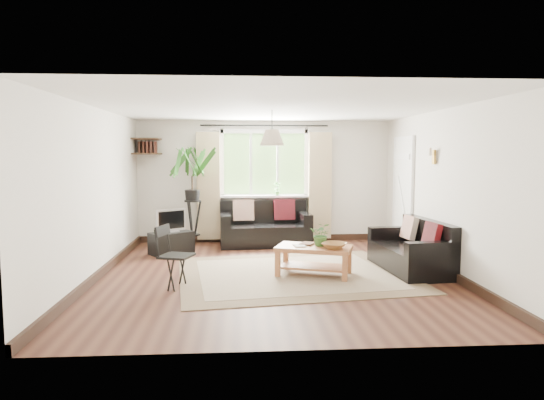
{
  "coord_description": "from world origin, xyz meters",
  "views": [
    {
      "loc": [
        -0.48,
        -6.9,
        1.75
      ],
      "look_at": [
        0.0,
        0.4,
        1.05
      ],
      "focal_mm": 32.0,
      "sensor_mm": 36.0,
      "label": 1
    }
  ],
  "objects": [
    {
      "name": "wall_front",
      "position": [
        0.0,
        -2.75,
        1.2
      ],
      "size": [
        5.0,
        0.02,
        2.4
      ],
      "primitive_type": "cube",
      "color": "silver",
      "rests_on": "floor"
    },
    {
      "name": "book_b",
      "position": [
        0.41,
        0.07,
        0.44
      ],
      "size": [
        0.27,
        0.29,
        0.02
      ],
      "primitive_type": "imported",
      "rotation": [
        0.0,
        0.0,
        -0.45
      ],
      "color": "brown",
      "rests_on": "coffee_table"
    },
    {
      "name": "door",
      "position": [
        2.47,
        1.7,
        1.0
      ],
      "size": [
        0.06,
        0.96,
        2.06
      ],
      "primitive_type": "cube",
      "color": "silver",
      "rests_on": "wall_right"
    },
    {
      "name": "palm_stand",
      "position": [
        -1.39,
        2.32,
        0.94
      ],
      "size": [
        0.92,
        0.92,
        1.89
      ],
      "primitive_type": null,
      "rotation": [
        0.0,
        0.0,
        0.3
      ],
      "color": "black",
      "rests_on": "floor"
    },
    {
      "name": "wall_left",
      "position": [
        -2.5,
        0.0,
        1.2
      ],
      "size": [
        0.02,
        5.5,
        2.4
      ],
      "primitive_type": "cube",
      "color": "silver",
      "rests_on": "floor"
    },
    {
      "name": "wall_right",
      "position": [
        2.5,
        0.0,
        1.2
      ],
      "size": [
        0.02,
        5.5,
        2.4
      ],
      "primitive_type": "cube",
      "color": "silver",
      "rests_on": "floor"
    },
    {
      "name": "coffee_table",
      "position": [
        0.57,
        -0.11,
        0.22
      ],
      "size": [
        1.18,
        0.89,
        0.43
      ],
      "primitive_type": null,
      "rotation": [
        0.0,
        0.0,
        -0.34
      ],
      "color": "brown",
      "rests_on": "floor"
    },
    {
      "name": "wall_sconce",
      "position": [
        2.43,
        0.3,
        1.74
      ],
      "size": [
        0.12,
        0.12,
        0.28
      ],
      "primitive_type": null,
      "color": "beige",
      "rests_on": "wall_right"
    },
    {
      "name": "pendant_lamp",
      "position": [
        0.0,
        0.4,
        2.05
      ],
      "size": [
        0.36,
        0.36,
        0.54
      ],
      "primitive_type": null,
      "color": "beige",
      "rests_on": "ceiling"
    },
    {
      "name": "tv",
      "position": [
        -1.69,
        1.58,
        0.6
      ],
      "size": [
        0.55,
        0.47,
        0.42
      ],
      "primitive_type": null,
      "rotation": [
        0.0,
        0.0,
        0.64
      ],
      "color": "#A5A5AA",
      "rests_on": "tv_stand"
    },
    {
      "name": "sill_plant",
      "position": [
        0.25,
        2.63,
        1.06
      ],
      "size": [
        0.14,
        0.1,
        0.27
      ],
      "primitive_type": "imported",
      "color": "#2D6023",
      "rests_on": "window"
    },
    {
      "name": "rug",
      "position": [
        0.28,
        -0.02,
        0.01
      ],
      "size": [
        3.59,
        3.19,
        0.02
      ],
      "primitive_type": "cube",
      "rotation": [
        0.0,
        0.0,
        0.13
      ],
      "color": "#BEB093",
      "rests_on": "floor"
    },
    {
      "name": "corner_shelf",
      "position": [
        -2.25,
        2.5,
        1.89
      ],
      "size": [
        0.5,
        0.5,
        0.34
      ],
      "primitive_type": null,
      "color": "black",
      "rests_on": "wall_back"
    },
    {
      "name": "bowl",
      "position": [
        0.83,
        -0.3,
        0.47
      ],
      "size": [
        0.46,
        0.46,
        0.08
      ],
      "primitive_type": "imported",
      "rotation": [
        0.0,
        0.0,
        -0.55
      ],
      "color": "olive",
      "rests_on": "coffee_table"
    },
    {
      "name": "window",
      "position": [
        0.0,
        2.71,
        1.55
      ],
      "size": [
        2.5,
        0.16,
        2.16
      ],
      "primitive_type": null,
      "color": "white",
      "rests_on": "wall_back"
    },
    {
      "name": "wall_back",
      "position": [
        0.0,
        2.75,
        1.2
      ],
      "size": [
        5.0,
        0.02,
        2.4
      ],
      "primitive_type": "cube",
      "color": "silver",
      "rests_on": "floor"
    },
    {
      "name": "floor",
      "position": [
        0.0,
        0.0,
        0.0
      ],
      "size": [
        5.5,
        5.5,
        0.0
      ],
      "primitive_type": "plane",
      "color": "#321710",
      "rests_on": "ground"
    },
    {
      "name": "sofa_right",
      "position": [
        2.06,
        0.1,
        0.36
      ],
      "size": [
        1.6,
        0.91,
        0.72
      ],
      "primitive_type": null,
      "rotation": [
        0.0,
        0.0,
        -1.47
      ],
      "color": "black",
      "rests_on": "floor"
    },
    {
      "name": "sofa_back",
      "position": [
        -0.01,
        2.26,
        0.4
      ],
      "size": [
        1.75,
        0.95,
        0.8
      ],
      "primitive_type": null,
      "rotation": [
        0.0,
        0.0,
        0.06
      ],
      "color": "black",
      "rests_on": "floor"
    },
    {
      "name": "book_a",
      "position": [
        0.29,
        -0.11,
        0.44
      ],
      "size": [
        0.18,
        0.23,
        0.02
      ],
      "primitive_type": "imported",
      "rotation": [
        0.0,
        0.0,
        0.13
      ],
      "color": "white",
      "rests_on": "coffee_table"
    },
    {
      "name": "ceiling",
      "position": [
        0.0,
        0.0,
        2.4
      ],
      "size": [
        5.5,
        5.5,
        0.0
      ],
      "primitive_type": "plane",
      "rotation": [
        3.14,
        0.0,
        0.0
      ],
      "color": "white",
      "rests_on": "floor"
    },
    {
      "name": "tv_stand",
      "position": [
        -1.69,
        1.58,
        0.19
      ],
      "size": [
        0.81,
        0.75,
        0.38
      ],
      "primitive_type": "cube",
      "rotation": [
        0.0,
        0.0,
        0.64
      ],
      "color": "black",
      "rests_on": "floor"
    },
    {
      "name": "table_plant",
      "position": [
        0.68,
        -0.1,
        0.6
      ],
      "size": [
        0.38,
        0.35,
        0.34
      ],
      "primitive_type": "imported",
      "rotation": [
        0.0,
        0.0,
        -0.35
      ],
      "color": "#315E25",
      "rests_on": "coffee_table"
    },
    {
      "name": "folding_chair",
      "position": [
        -1.31,
        -0.62,
        0.41
      ],
      "size": [
        0.53,
        0.53,
        0.82
      ],
      "primitive_type": null,
      "rotation": [
        0.0,
        0.0,
        1.25
      ],
      "color": "black",
      "rests_on": "floor"
    }
  ]
}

